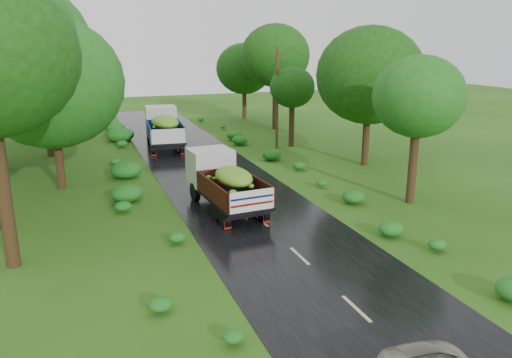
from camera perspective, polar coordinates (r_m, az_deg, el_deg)
ground at (r=15.68m, az=11.39°, el=-14.37°), size 120.00×120.00×0.00m
road at (r=19.62m, az=3.76°, el=-7.64°), size 6.50×80.00×0.02m
road_lines at (r=20.46m, az=2.62°, el=-6.58°), size 0.12×69.60×0.00m
truck_near at (r=23.46m, az=-3.74°, el=-0.04°), size 2.57×6.12×2.51m
truck_far at (r=37.58m, az=-10.52°, el=5.96°), size 2.89×6.81×2.79m
utility_pole at (r=36.32m, az=2.43°, el=9.31°), size 1.23×0.48×7.24m
trees_left at (r=33.75m, az=-25.62°, el=12.91°), size 7.40×31.86×9.62m
trees_right at (r=38.07m, az=5.46°, el=12.08°), size 5.30×31.19×7.96m
shrubs at (r=27.51m, az=-3.82°, el=0.02°), size 11.90×44.00×0.70m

